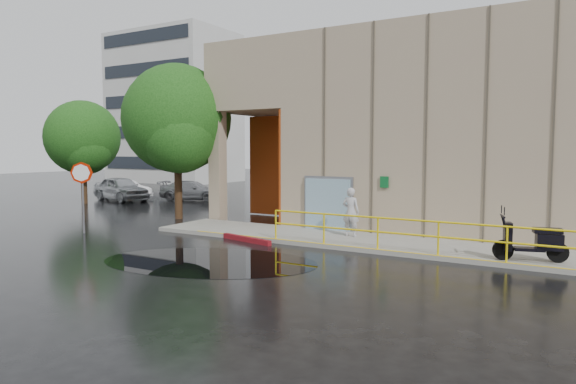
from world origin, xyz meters
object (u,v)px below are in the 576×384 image
at_px(tree_near, 178,123).
at_px(tree_far, 83,140).
at_px(person, 351,212).
at_px(scooter, 532,230).
at_px(car_c, 192,191).
at_px(car_a, 121,189).
at_px(stop_sign, 82,182).
at_px(car_b, 125,189).
at_px(red_curb, 246,239).

xyz_separation_m(tree_near, tree_far, (-9.74, 2.40, -0.69)).
relative_size(person, tree_near, 0.24).
relative_size(scooter, car_c, 0.47).
bearing_deg(car_a, car_c, -42.54).
height_order(stop_sign, car_a, stop_sign).
bearing_deg(car_b, tree_far, -176.48).
distance_m(car_b, car_c, 4.74).
relative_size(scooter, car_a, 0.44).
height_order(stop_sign, tree_far, tree_far).
height_order(car_b, tree_far, tree_far).
distance_m(scooter, car_c, 23.11).
xyz_separation_m(scooter, tree_far, (-25.10, 4.88, 2.82)).
bearing_deg(red_curb, scooter, 5.16).
height_order(stop_sign, red_curb, stop_sign).
relative_size(scooter, car_b, 0.53).
relative_size(red_curb, tree_far, 0.38).
height_order(red_curb, tree_near, tree_near).
height_order(scooter, car_c, scooter).
height_order(scooter, car_b, scooter).
bearing_deg(car_c, car_a, 107.58).
bearing_deg(scooter, car_b, 146.11).
bearing_deg(person, car_c, -29.25).
bearing_deg(car_c, person, -136.34).
relative_size(car_a, tree_near, 0.63).
relative_size(car_b, tree_near, 0.53).
xyz_separation_m(person, car_c, (-14.81, 8.48, -0.41)).
relative_size(car_c, tree_near, 0.59).
bearing_deg(person, scooter, 167.86).
xyz_separation_m(red_curb, car_a, (-15.50, 8.12, 0.70)).
xyz_separation_m(person, tree_far, (-19.01, 3.51, 2.82)).
height_order(car_b, tree_near, tree_near).
distance_m(car_a, tree_far, 3.93).
bearing_deg(car_a, stop_sign, -124.60).
distance_m(stop_sign, red_curb, 7.12).
bearing_deg(scooter, person, 151.36).
relative_size(car_c, tree_far, 0.69).
height_order(stop_sign, tree_near, tree_near).
bearing_deg(car_b, person, -110.35).
distance_m(person, tree_far, 19.53).
bearing_deg(tree_far, car_b, 94.33).
relative_size(person, scooter, 0.87).
bearing_deg(person, car_a, -17.11).
height_order(person, stop_sign, stop_sign).
bearing_deg(tree_near, person, -6.80).
relative_size(stop_sign, red_curb, 1.17).
bearing_deg(tree_near, tree_far, 166.14).
distance_m(scooter, tree_far, 25.73).
xyz_separation_m(person, scooter, (6.10, -1.37, -0.00)).
relative_size(person, car_a, 0.39).
bearing_deg(scooter, car_a, 147.59).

